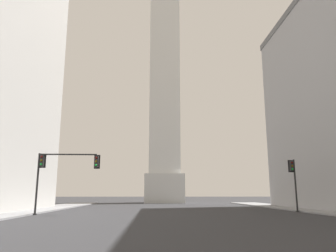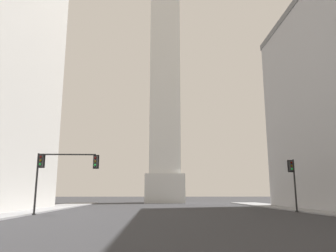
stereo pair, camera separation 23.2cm
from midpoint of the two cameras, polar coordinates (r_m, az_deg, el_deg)
obelisk at (r=75.05m, az=-0.50°, el=10.78°), size 8.05×8.05×63.94m
traffic_light_mid_right at (r=37.81m, az=21.11°, el=-8.28°), size 0.79×0.51×5.51m
traffic_light_mid_left at (r=32.58m, az=-18.31°, el=-6.83°), size 5.87×0.52×5.63m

